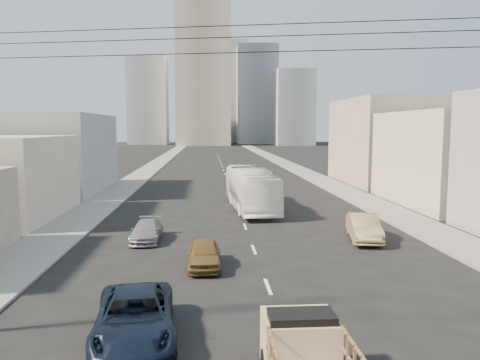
{
  "coord_description": "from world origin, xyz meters",
  "views": [
    {
      "loc": [
        -2.48,
        -10.82,
        6.61
      ],
      "look_at": [
        -0.55,
        16.93,
        3.5
      ],
      "focal_mm": 35.0,
      "sensor_mm": 36.0,
      "label": 1
    }
  ],
  "objects": [
    {
      "name": "sidewalk_left",
      "position": [
        -11.75,
        70.0,
        0.06
      ],
      "size": [
        3.5,
        180.0,
        0.12
      ],
      "primitive_type": "cube",
      "color": "gray",
      "rests_on": "ground"
    },
    {
      "name": "sidewalk_right",
      "position": [
        11.75,
        70.0,
        0.06
      ],
      "size": [
        3.5,
        180.0,
        0.12
      ],
      "primitive_type": "cube",
      "color": "gray",
      "rests_on": "ground"
    },
    {
      "name": "lane_dashes",
      "position": [
        0.0,
        53.0,
        0.01
      ],
      "size": [
        0.15,
        104.0,
        0.01
      ],
      "color": "silver",
      "rests_on": "ground"
    },
    {
      "name": "flatbed_pickup",
      "position": [
        -0.1,
        -0.3,
        1.09
      ],
      "size": [
        1.95,
        4.41,
        1.9
      ],
      "color": "tan",
      "rests_on": "ground"
    },
    {
      "name": "navy_pickup",
      "position": [
        -4.78,
        3.39,
        0.74
      ],
      "size": [
        3.0,
        5.53,
        1.47
      ],
      "primitive_type": "imported",
      "rotation": [
        0.0,
        0.0,
        0.11
      ],
      "color": "black",
      "rests_on": "ground"
    },
    {
      "name": "city_bus",
      "position": [
        1.01,
        26.85,
        1.68
      ],
      "size": [
        3.56,
        12.2,
        3.36
      ],
      "primitive_type": "imported",
      "rotation": [
        0.0,
        0.0,
        0.06
      ],
      "color": "white",
      "rests_on": "ground"
    },
    {
      "name": "sedan_brown",
      "position": [
        -2.67,
        10.94,
        0.65
      ],
      "size": [
        1.54,
        3.81,
        1.3
      ],
      "primitive_type": "imported",
      "rotation": [
        0.0,
        0.0,
        0.0
      ],
      "color": "brown",
      "rests_on": "ground"
    },
    {
      "name": "sedan_tan",
      "position": [
        6.69,
        15.65,
        0.76
      ],
      "size": [
        2.36,
        4.8,
        1.51
      ],
      "primitive_type": "imported",
      "rotation": [
        0.0,
        0.0,
        -0.17
      ],
      "color": "#947B56",
      "rests_on": "ground"
    },
    {
      "name": "sedan_grey",
      "position": [
        -6.1,
        16.43,
        0.58
      ],
      "size": [
        1.67,
        4.04,
        1.17
      ],
      "primitive_type": "imported",
      "rotation": [
        0.0,
        0.0,
        -0.01
      ],
      "color": "gray",
      "rests_on": "ground"
    },
    {
      "name": "overhead_wires",
      "position": [
        0.0,
        1.5,
        8.97
      ],
      "size": [
        23.01,
        5.02,
        0.72
      ],
      "color": "black",
      "rests_on": "ground"
    },
    {
      "name": "bldg_right_mid",
      "position": [
        19.5,
        28.0,
        4.0
      ],
      "size": [
        11.0,
        14.0,
        8.0
      ],
      "primitive_type": "cube",
      "color": "#BFB29A",
      "rests_on": "ground"
    },
    {
      "name": "bldg_right_far",
      "position": [
        20.0,
        44.0,
        5.0
      ],
      "size": [
        12.0,
        16.0,
        10.0
      ],
      "primitive_type": "cube",
      "color": "gray",
      "rests_on": "ground"
    },
    {
      "name": "bldg_left_far",
      "position": [
        -19.5,
        39.0,
        4.0
      ],
      "size": [
        12.0,
        16.0,
        8.0
      ],
      "primitive_type": "cube",
      "color": "gray",
      "rests_on": "ground"
    },
    {
      "name": "high_rise_tower",
      "position": [
        -4.0,
        170.0,
        30.0
      ],
      "size": [
        20.0,
        20.0,
        60.0
      ],
      "primitive_type": "cube",
      "color": "tan",
      "rests_on": "ground"
    },
    {
      "name": "midrise_ne",
      "position": [
        18.0,
        185.0,
        20.0
      ],
      "size": [
        16.0,
        16.0,
        40.0
      ],
      "primitive_type": "cube",
      "color": "gray",
      "rests_on": "ground"
    },
    {
      "name": "midrise_nw",
      "position": [
        -26.0,
        180.0,
        17.0
      ],
      "size": [
        15.0,
        15.0,
        34.0
      ],
      "primitive_type": "cube",
      "color": "gray",
      "rests_on": "ground"
    },
    {
      "name": "midrise_back",
      "position": [
        6.0,
        200.0,
        22.0
      ],
      "size": [
        18.0,
        18.0,
        44.0
      ],
      "primitive_type": "cube",
      "color": "gray",
      "rests_on": "ground"
    },
    {
      "name": "midrise_east",
      "position": [
        30.0,
        165.0,
        14.0
      ],
      "size": [
        14.0,
        14.0,
        28.0
      ],
      "primitive_type": "cube",
      "color": "gray",
      "rests_on": "ground"
    }
  ]
}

